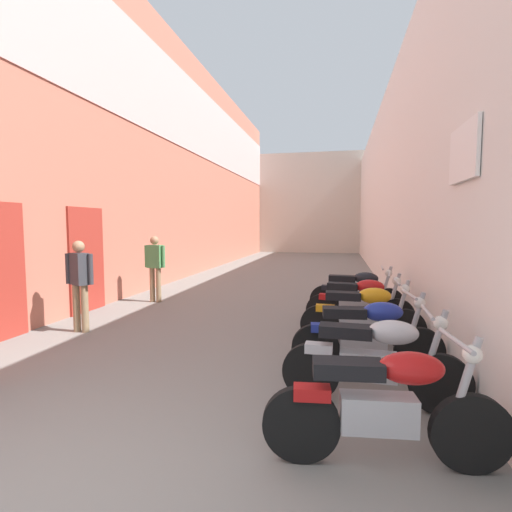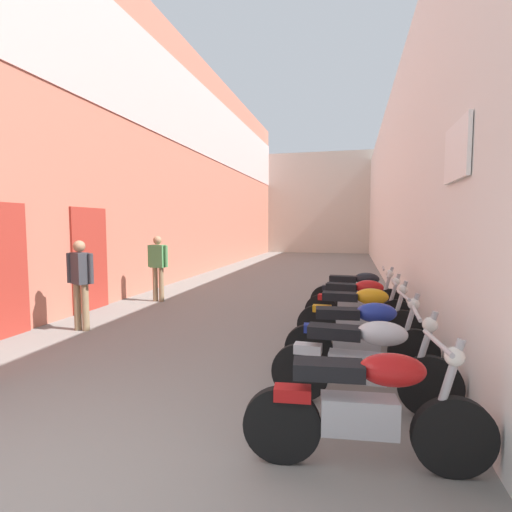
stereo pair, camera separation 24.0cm
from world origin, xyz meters
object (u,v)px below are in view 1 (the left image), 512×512
object	(u,v)px
motorcycle_nearest	(386,403)
motorcycle_sixth	(357,292)
motorcycle_fourth	(362,314)
motorcycle_second	(374,358)
motorcycle_fifth	(359,302)
motorcycle_third	(368,334)
pedestrian_mid_alley	(80,279)
pedestrian_further_down	(155,264)

from	to	relation	value
motorcycle_nearest	motorcycle_sixth	distance (m)	4.90
motorcycle_nearest	motorcycle_sixth	world-z (taller)	same
motorcycle_fourth	motorcycle_second	bearing A→B (deg)	-90.00
motorcycle_fourth	motorcycle_fifth	world-z (taller)	same
motorcycle_nearest	motorcycle_sixth	bearing A→B (deg)	90.00
motorcycle_third	motorcycle_fifth	distance (m)	1.98
motorcycle_nearest	motorcycle_second	distance (m)	0.99
motorcycle_fifth	pedestrian_mid_alley	bearing A→B (deg)	-166.83
motorcycle_fourth	motorcycle_fifth	bearing A→B (deg)	90.00
pedestrian_further_down	motorcycle_fourth	bearing A→B (deg)	-27.64
pedestrian_mid_alley	motorcycle_sixth	bearing A→B (deg)	24.57
motorcycle_sixth	pedestrian_mid_alley	bearing A→B (deg)	-155.43
pedestrian_further_down	motorcycle_nearest	bearing A→B (deg)	-49.42
motorcycle_third	motorcycle_fifth	world-z (taller)	same
pedestrian_mid_alley	motorcycle_third	bearing A→B (deg)	-10.73
pedestrian_mid_alley	pedestrian_further_down	bearing A→B (deg)	88.77
motorcycle_fourth	pedestrian_further_down	bearing A→B (deg)	152.36
pedestrian_further_down	pedestrian_mid_alley	bearing A→B (deg)	-91.23
motorcycle_third	motorcycle_fourth	bearing A→B (deg)	90.00
motorcycle_fifth	pedestrian_further_down	distance (m)	4.89
motorcycle_sixth	motorcycle_third	bearing A→B (deg)	-90.00
motorcycle_nearest	motorcycle_second	xyz separation A→B (m)	(0.00, 0.99, 0.00)
motorcycle_third	pedestrian_further_down	bearing A→B (deg)	142.73
motorcycle_second	pedestrian_further_down	world-z (taller)	pedestrian_further_down
motorcycle_nearest	motorcycle_second	size ratio (longest dim) A/B	1.00
motorcycle_nearest	motorcycle_fifth	world-z (taller)	same
motorcycle_sixth	pedestrian_further_down	size ratio (longest dim) A/B	1.18
motorcycle_second	motorcycle_fifth	xyz separation A→B (m)	(-0.00, 2.87, 0.00)
motorcycle_second	pedestrian_further_down	bearing A→B (deg)	136.39
motorcycle_fifth	motorcycle_sixth	xyz separation A→B (m)	(0.00, 1.04, 0.00)
motorcycle_third	pedestrian_mid_alley	distance (m)	4.78
motorcycle_third	motorcycle_fourth	distance (m)	1.10
motorcycle_second	motorcycle_fourth	distance (m)	1.98
pedestrian_further_down	motorcycle_third	bearing A→B (deg)	-37.27
motorcycle_fourth	motorcycle_fifth	distance (m)	0.88
motorcycle_fifth	motorcycle_sixth	size ratio (longest dim) A/B	1.00
motorcycle_nearest	pedestrian_further_down	distance (m)	7.11
motorcycle_second	pedestrian_further_down	distance (m)	6.40
motorcycle_second	motorcycle_third	size ratio (longest dim) A/B	1.00
motorcycle_second	motorcycle_fourth	bearing A→B (deg)	90.00
motorcycle_sixth	pedestrian_further_down	distance (m)	4.67
motorcycle_fourth	pedestrian_further_down	size ratio (longest dim) A/B	1.18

